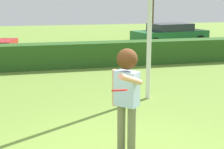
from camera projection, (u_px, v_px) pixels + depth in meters
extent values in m
cylinder|color=#707351|center=(132.00, 131.00, 5.61)|extent=(0.14, 0.14, 0.84)
cylinder|color=#707351|center=(121.00, 128.00, 5.71)|extent=(0.14, 0.14, 0.84)
cube|color=#ADC7EF|center=(127.00, 89.00, 5.50)|extent=(0.42, 0.43, 0.58)
cylinder|color=tan|center=(131.00, 79.00, 5.10)|extent=(0.51, 0.48, 0.30)
cylinder|color=tan|center=(115.00, 88.00, 5.64)|extent=(0.09, 0.09, 0.62)
sphere|color=tan|center=(127.00, 61.00, 5.40)|extent=(0.22, 0.22, 0.22)
sphere|color=#4F2D14|center=(127.00, 59.00, 5.40)|extent=(0.34, 0.34, 0.34)
cylinder|color=red|center=(120.00, 90.00, 4.73)|extent=(0.23, 0.23, 0.08)
cube|color=#2C571F|center=(64.00, 55.00, 12.89)|extent=(28.29, 0.90, 0.93)
cylinder|color=black|center=(5.00, 50.00, 15.37)|extent=(0.61, 0.21, 0.60)
cube|color=#1E6633|center=(170.00, 35.00, 18.95)|extent=(4.44, 2.46, 0.55)
cube|color=#2D333D|center=(170.00, 27.00, 18.85)|extent=(2.46, 1.95, 0.40)
cylinder|color=black|center=(182.00, 38.00, 20.37)|extent=(0.61, 0.21, 0.60)
cylinder|color=black|center=(200.00, 41.00, 18.86)|extent=(0.61, 0.21, 0.60)
cylinder|color=black|center=(140.00, 40.00, 19.16)|extent=(0.61, 0.21, 0.60)
cylinder|color=black|center=(156.00, 43.00, 17.65)|extent=(0.61, 0.21, 0.60)
cylinder|color=brown|center=(152.00, 1.00, 22.72)|extent=(0.35, 0.35, 4.88)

